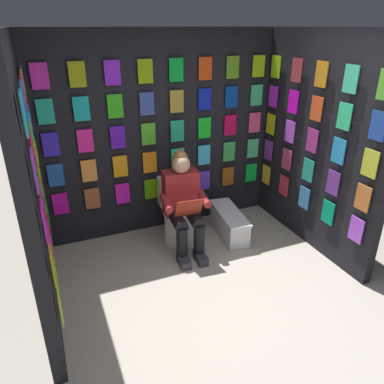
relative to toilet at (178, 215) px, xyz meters
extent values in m
plane|color=#B2A899|center=(0.04, 1.59, -0.33)|extent=(30.00, 30.00, 0.00)
cube|color=black|center=(0.04, -0.45, 0.89)|extent=(3.02, 0.10, 2.43)
cube|color=#C50BA5|center=(1.31, -0.37, 0.24)|extent=(0.17, 0.01, 0.26)
cube|color=#9F4826|center=(0.95, -0.37, 0.24)|extent=(0.17, 0.01, 0.26)
cube|color=#CF11BC|center=(0.58, -0.37, 0.24)|extent=(0.17, 0.01, 0.26)
cube|color=#569708|center=(0.22, -0.37, 0.24)|extent=(0.17, 0.01, 0.26)
cube|color=#7D42D8|center=(-0.14, -0.37, 0.24)|extent=(0.17, 0.01, 0.26)
cube|color=#4B2FC2|center=(-0.51, -0.37, 0.24)|extent=(0.17, 0.01, 0.26)
cube|color=#954810|center=(-0.87, -0.37, 0.24)|extent=(0.17, 0.01, 0.26)
cube|color=green|center=(-1.24, -0.37, 0.24)|extent=(0.17, 0.01, 0.26)
cube|color=#1948AC|center=(1.31, -0.37, 0.59)|extent=(0.17, 0.01, 0.26)
cube|color=orange|center=(0.95, -0.37, 0.59)|extent=(0.17, 0.01, 0.26)
cube|color=orange|center=(0.58, -0.37, 0.59)|extent=(0.17, 0.01, 0.26)
cube|color=orange|center=(0.22, -0.37, 0.59)|extent=(0.17, 0.01, 0.26)
cube|color=#1FE47B|center=(-0.14, -0.37, 0.59)|extent=(0.17, 0.01, 0.26)
cube|color=#35B8E0|center=(-0.51, -0.37, 0.59)|extent=(0.17, 0.01, 0.26)
cube|color=green|center=(-0.87, -0.37, 0.59)|extent=(0.17, 0.01, 0.26)
cube|color=#40BE76|center=(-1.24, -0.37, 0.59)|extent=(0.17, 0.01, 0.26)
cube|color=#2E1ACA|center=(1.31, -0.37, 0.95)|extent=(0.17, 0.01, 0.26)
cube|color=#E91A91|center=(0.95, -0.37, 0.95)|extent=(0.17, 0.01, 0.26)
cube|color=#4D0EB5|center=(0.58, -0.37, 0.95)|extent=(0.17, 0.01, 0.26)
cube|color=green|center=(0.22, -0.37, 0.95)|extent=(0.17, 0.01, 0.26)
cube|color=#189E6E|center=(-0.14, -0.37, 0.95)|extent=(0.17, 0.01, 0.26)
cube|color=#10CB21|center=(-0.51, -0.37, 0.95)|extent=(0.17, 0.01, 0.26)
cube|color=#C40B45|center=(-0.87, -0.37, 0.95)|extent=(0.17, 0.01, 0.26)
cube|color=#D2437A|center=(-1.24, -0.37, 0.95)|extent=(0.17, 0.01, 0.26)
cube|color=#179D7F|center=(1.31, -0.37, 1.30)|extent=(0.17, 0.01, 0.26)
cube|color=#0F9E9C|center=(0.95, -0.37, 1.30)|extent=(0.17, 0.01, 0.26)
cube|color=#29A515|center=(0.58, -0.37, 1.30)|extent=(0.17, 0.01, 0.26)
cube|color=#2D4293|center=(0.22, -0.37, 1.30)|extent=(0.17, 0.01, 0.26)
cube|color=olive|center=(-0.14, -0.37, 1.30)|extent=(0.17, 0.01, 0.26)
cube|color=#0E1EB1|center=(-0.51, -0.37, 1.30)|extent=(0.17, 0.01, 0.26)
cube|color=#073B9A|center=(-0.87, -0.37, 1.30)|extent=(0.17, 0.01, 0.26)
cube|color=#34B86A|center=(-1.24, -0.37, 1.30)|extent=(0.17, 0.01, 0.26)
cube|color=#C1209D|center=(1.31, -0.37, 1.66)|extent=(0.17, 0.01, 0.26)
cube|color=#87920D|center=(0.95, -0.37, 1.66)|extent=(0.17, 0.01, 0.26)
cube|color=#771BD2|center=(0.58, -0.37, 1.66)|extent=(0.17, 0.01, 0.26)
cube|color=#709C09|center=(0.22, -0.37, 1.66)|extent=(0.17, 0.01, 0.26)
cube|color=#099C2E|center=(-0.14, -0.37, 1.66)|extent=(0.17, 0.01, 0.26)
cube|color=red|center=(-0.51, -0.37, 1.66)|extent=(0.17, 0.01, 0.26)
cube|color=#538E1A|center=(-0.87, -0.37, 1.66)|extent=(0.17, 0.01, 0.26)
cube|color=#90C112|center=(-1.24, -0.37, 1.66)|extent=(0.17, 0.01, 0.26)
cube|color=black|center=(-1.47, 0.59, 0.89)|extent=(0.10, 2.00, 2.43)
cube|color=gold|center=(-1.39, -0.22, 0.24)|extent=(0.01, 0.17, 0.26)
cube|color=#BE2F3C|center=(-1.39, 0.19, 0.24)|extent=(0.01, 0.17, 0.26)
cube|color=#367EBC|center=(-1.39, 0.59, 0.24)|extent=(0.01, 0.17, 0.26)
cube|color=#0C996E|center=(-1.39, 1.00, 0.24)|extent=(0.01, 0.17, 0.26)
cube|color=#A646E6|center=(-1.39, 1.41, 0.24)|extent=(0.01, 0.17, 0.26)
cube|color=#73288D|center=(-1.39, -0.22, 0.59)|extent=(0.01, 0.17, 0.26)
cube|color=#B43A5D|center=(-1.39, 0.19, 0.59)|extent=(0.01, 0.17, 0.26)
cube|color=teal|center=(-1.39, 0.59, 0.59)|extent=(0.01, 0.17, 0.26)
cube|color=#683298|center=(-1.39, 1.00, 0.59)|extent=(0.01, 0.17, 0.26)
cube|color=#C26D30|center=(-1.39, 1.41, 0.59)|extent=(0.01, 0.17, 0.26)
cube|color=#AEBF0E|center=(-1.39, -0.22, 0.95)|extent=(0.01, 0.17, 0.26)
cube|color=#B94BEA|center=(-1.39, 0.19, 0.95)|extent=(0.01, 0.17, 0.26)
cube|color=#A82F87|center=(-1.39, 0.59, 0.95)|extent=(0.01, 0.17, 0.26)
cube|color=#288FD4|center=(-1.39, 1.00, 0.95)|extent=(0.01, 0.17, 0.26)
cube|color=gold|center=(-1.39, 1.41, 0.95)|extent=(0.01, 0.17, 0.26)
cube|color=#C11DEE|center=(-1.39, -0.22, 1.30)|extent=(0.01, 0.17, 0.26)
cube|color=#E50ED6|center=(-1.39, 0.19, 1.30)|extent=(0.01, 0.17, 0.26)
cube|color=#E15126|center=(-1.39, 0.59, 1.30)|extent=(0.01, 0.17, 0.26)
cube|color=#30CF86|center=(-1.39, 1.00, 1.30)|extent=(0.01, 0.17, 0.26)
cube|color=#21429D|center=(-1.39, 1.41, 1.30)|extent=(0.01, 0.17, 0.26)
cube|color=#9BDB16|center=(-1.39, -0.22, 1.66)|extent=(0.01, 0.17, 0.26)
cube|color=#A7343F|center=(-1.39, 0.19, 1.66)|extent=(0.01, 0.17, 0.26)
cube|color=orange|center=(-1.39, 0.59, 1.66)|extent=(0.01, 0.17, 0.26)
cube|color=#40C9A0|center=(-1.39, 1.00, 1.66)|extent=(0.01, 0.17, 0.26)
cube|color=black|center=(1.55, 0.59, 0.89)|extent=(0.10, 2.00, 2.43)
cube|color=yellow|center=(1.46, 1.41, 0.24)|extent=(0.01, 0.17, 0.26)
cube|color=#58F022|center=(1.46, 1.00, 0.24)|extent=(0.01, 0.17, 0.26)
cube|color=#A94E38|center=(1.46, 0.59, 0.24)|extent=(0.01, 0.17, 0.26)
cube|color=#91274E|center=(1.46, 0.19, 0.24)|extent=(0.01, 0.17, 0.26)
cube|color=#1CD633|center=(1.46, -0.22, 0.24)|extent=(0.01, 0.17, 0.26)
cube|color=gold|center=(1.46, 1.41, 0.59)|extent=(0.01, 0.17, 0.26)
cube|color=#D01DBA|center=(1.46, 1.00, 0.59)|extent=(0.01, 0.17, 0.26)
cube|color=maroon|center=(1.46, 0.59, 0.59)|extent=(0.01, 0.17, 0.26)
cube|color=#20936F|center=(1.46, 0.19, 0.59)|extent=(0.01, 0.17, 0.26)
cube|color=red|center=(1.46, -0.22, 0.59)|extent=(0.01, 0.17, 0.26)
cube|color=#D519C8|center=(1.46, 1.41, 0.95)|extent=(0.01, 0.17, 0.26)
cube|color=#A9254E|center=(1.46, 1.00, 0.95)|extent=(0.01, 0.17, 0.26)
cube|color=#15C00E|center=(1.46, 0.59, 0.95)|extent=(0.01, 0.17, 0.26)
cube|color=orange|center=(1.46, 0.19, 0.95)|extent=(0.01, 0.17, 0.26)
cube|color=#97DA15|center=(1.46, -0.22, 0.95)|extent=(0.01, 0.17, 0.26)
cube|color=purple|center=(1.46, 1.41, 1.30)|extent=(0.01, 0.17, 0.26)
cube|color=#CB0F42|center=(1.46, 1.00, 1.30)|extent=(0.01, 0.17, 0.26)
cube|color=#5C9F16|center=(1.46, 0.59, 1.30)|extent=(0.01, 0.17, 0.26)
cube|color=#18C0DA|center=(1.46, 0.19, 1.30)|extent=(0.01, 0.17, 0.26)
cube|color=#6838A9|center=(1.46, -0.22, 1.30)|extent=(0.01, 0.17, 0.26)
cube|color=#1AA3BD|center=(1.46, 1.41, 1.66)|extent=(0.01, 0.17, 0.26)
cube|color=blue|center=(1.46, 1.00, 1.66)|extent=(0.01, 0.17, 0.26)
cube|color=#AE1B41|center=(1.46, 0.59, 1.66)|extent=(0.01, 0.17, 0.26)
cube|color=olive|center=(1.46, 0.19, 1.66)|extent=(0.01, 0.17, 0.26)
cube|color=navy|center=(1.46, -0.22, 1.66)|extent=(0.01, 0.17, 0.26)
cylinder|color=white|center=(0.01, 0.08, -0.13)|extent=(0.38, 0.38, 0.40)
cylinder|color=white|center=(0.01, 0.08, 0.09)|extent=(0.41, 0.41, 0.02)
cube|color=white|center=(-0.02, -0.18, 0.25)|extent=(0.39, 0.21, 0.36)
cylinder|color=white|center=(-0.01, -0.09, 0.25)|extent=(0.39, 0.10, 0.39)
cube|color=maroon|center=(0.01, 0.11, 0.36)|extent=(0.42, 0.25, 0.52)
sphere|color=tan|center=(0.01, 0.14, 0.71)|extent=(0.21, 0.21, 0.21)
sphere|color=olive|center=(0.01, 0.11, 0.78)|extent=(0.17, 0.17, 0.17)
cylinder|color=black|center=(-0.08, 0.31, 0.11)|extent=(0.18, 0.41, 0.15)
cylinder|color=black|center=(0.12, 0.30, 0.11)|extent=(0.18, 0.41, 0.15)
cylinder|color=black|center=(-0.06, 0.49, -0.11)|extent=(0.12, 0.12, 0.42)
cylinder|color=black|center=(0.14, 0.48, -0.11)|extent=(0.12, 0.12, 0.42)
cube|color=#33333D|center=(-0.06, 0.55, -0.28)|extent=(0.13, 0.27, 0.09)
cube|color=#33333D|center=(0.14, 0.54, -0.28)|extent=(0.13, 0.27, 0.09)
cylinder|color=maroon|center=(-0.20, 0.31, 0.33)|extent=(0.11, 0.32, 0.13)
cylinder|color=maroon|center=(0.24, 0.27, 0.33)|extent=(0.11, 0.32, 0.13)
cube|color=#A32E1E|center=(0.04, 0.45, 0.32)|extent=(0.31, 0.15, 0.23)
cube|color=silver|center=(-0.63, 0.16, -0.18)|extent=(0.35, 0.79, 0.30)
cube|color=white|center=(-0.63, 0.16, -0.02)|extent=(0.37, 0.82, 0.03)
camera|label=1|loc=(1.39, 3.74, 2.12)|focal=34.46mm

